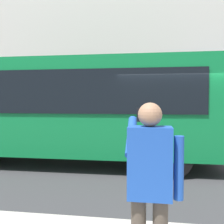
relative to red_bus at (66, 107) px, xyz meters
name	(u,v)px	position (x,y,z in m)	size (l,w,h in m)	color
ground_plane	(167,169)	(-2.97, 0.23, -1.68)	(60.00, 60.00, 0.00)	#38383A
building_facade_far	(160,23)	(-2.99, -6.56, 4.30)	(28.00, 1.55, 12.00)	beige
red_bus	(66,107)	(0.00, 0.00, 0.00)	(9.05, 2.54, 3.08)	#0F7238
pedestrian_photographer	(150,179)	(-2.51, 5.00, -0.54)	(0.53, 0.52, 1.70)	#4C4238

